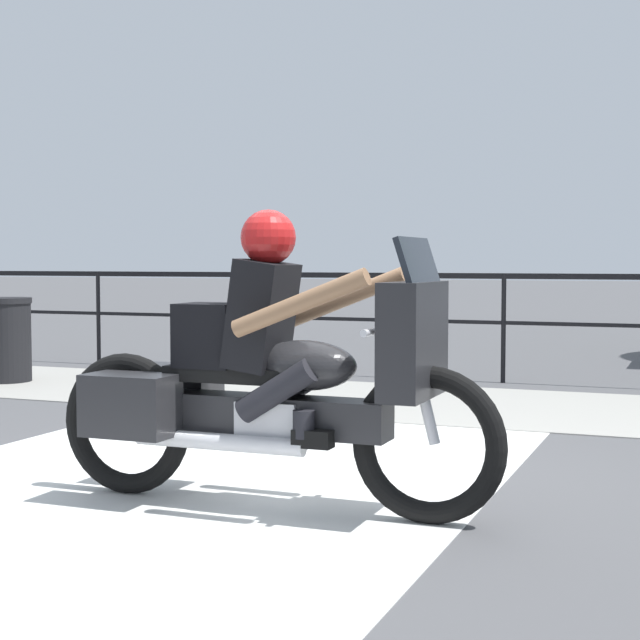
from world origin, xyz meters
TOP-DOWN VIEW (x-y plane):
  - ground_plane at (0.00, 0.00)m, footprint 120.00×120.00m
  - sidewalk_band at (0.00, 3.40)m, footprint 44.00×2.40m
  - crosswalk_band at (-0.84, -0.20)m, footprint 3.53×6.00m
  - fence_railing at (0.00, 5.15)m, footprint 36.00×0.05m
  - motorcycle at (-0.13, -0.60)m, footprint 2.53×0.76m
  - trash_bin at (-4.98, 3.24)m, footprint 0.56×0.56m

SIDE VIEW (x-z plane):
  - ground_plane at x=0.00m, z-range 0.00..0.00m
  - crosswalk_band at x=-0.84m, z-range 0.00..0.01m
  - sidewalk_band at x=0.00m, z-range 0.00..0.01m
  - trash_bin at x=-4.98m, z-range 0.00..0.91m
  - motorcycle at x=-0.13m, z-range -0.09..1.48m
  - fence_railing at x=0.00m, z-range 0.34..1.51m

